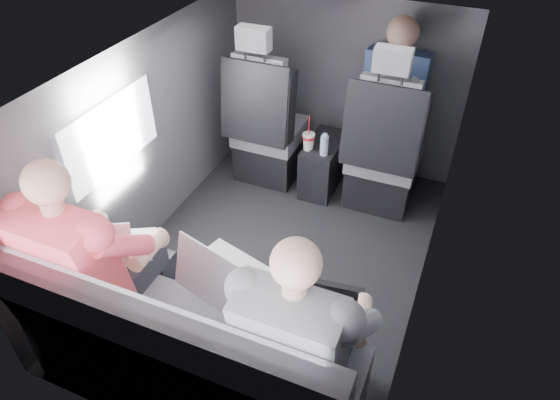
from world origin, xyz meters
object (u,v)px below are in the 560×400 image
at_px(center_console, 323,165).
at_px(passenger_front_right, 393,95).
at_px(laptop_silver, 222,274).
at_px(rear_bench, 190,358).
at_px(water_bottle, 324,145).
at_px(laptop_white, 114,246).
at_px(laptop_black, 324,302).
at_px(passenger_rear_left, 94,262).
at_px(passenger_rear_right, 303,336).
at_px(soda_cup, 309,141).
at_px(front_seat_left, 267,133).
at_px(front_seat_right, 383,158).

bearing_deg(center_console, passenger_front_right, 27.72).
xyz_separation_m(center_console, laptop_silver, (0.05, -1.67, 0.44)).
bearing_deg(rear_bench, water_bottle, 88.48).
bearing_deg(laptop_white, laptop_black, 3.63).
bearing_deg(laptop_silver, passenger_rear_left, -163.35).
height_order(center_console, passenger_rear_right, passenger_rear_right).
height_order(center_console, laptop_black, laptop_black).
height_order(soda_cup, laptop_black, laptop_black).
xyz_separation_m(rear_bench, passenger_rear_right, (0.52, 0.09, 0.33)).
distance_m(rear_bench, laptop_white, 0.67).
xyz_separation_m(water_bottle, laptop_white, (-0.58, -1.55, 0.16)).
relative_size(water_bottle, laptop_silver, 0.37).
xyz_separation_m(laptop_white, laptop_silver, (0.59, 0.04, 0.01)).
bearing_deg(water_bottle, laptop_white, -110.61).
bearing_deg(soda_cup, laptop_silver, -85.03).
xyz_separation_m(laptop_white, passenger_rear_left, (-0.00, -0.14, 0.02)).
xyz_separation_m(front_seat_left, laptop_white, (-0.09, -1.67, 0.23)).
relative_size(water_bottle, passenger_rear_left, 0.13).
distance_m(laptop_white, passenger_rear_right, 1.07).
bearing_deg(front_seat_right, center_console, 174.93).
relative_size(center_console, passenger_front_right, 0.54).
height_order(front_seat_right, laptop_silver, front_seat_right).
xyz_separation_m(center_console, soda_cup, (-0.08, -0.14, 0.27)).
distance_m(front_seat_right, laptop_black, 1.62).
distance_m(front_seat_right, water_bottle, 0.43).
height_order(front_seat_left, laptop_black, front_seat_left).
distance_m(front_seat_left, water_bottle, 0.52).
xyz_separation_m(front_seat_left, passenger_rear_right, (0.97, -1.81, 0.23)).
distance_m(water_bottle, passenger_rear_right, 1.76).
bearing_deg(front_seat_right, passenger_rear_right, -87.75).
xyz_separation_m(rear_bench, passenger_rear_left, (-0.54, 0.09, 0.34)).
distance_m(center_console, laptop_black, 1.78).
distance_m(water_bottle, laptop_silver, 1.52).
bearing_deg(laptop_black, front_seat_left, 121.84).
bearing_deg(laptop_silver, laptop_white, -176.40).
distance_m(center_console, rear_bench, 1.94).
height_order(laptop_silver, passenger_rear_right, passenger_rear_right).
distance_m(front_seat_left, laptop_white, 1.69).
bearing_deg(passenger_rear_left, water_bottle, 70.92).
distance_m(soda_cup, laptop_black, 1.64).
relative_size(soda_cup, passenger_front_right, 0.31).
relative_size(front_seat_left, laptop_silver, 2.74).
bearing_deg(passenger_rear_right, laptop_silver, 159.31).
bearing_deg(passenger_rear_left, passenger_rear_right, 0.03).
xyz_separation_m(front_seat_right, soda_cup, (-0.53, -0.10, 0.07)).
bearing_deg(front_seat_right, passenger_front_right, 97.75).
bearing_deg(laptop_silver, laptop_black, 3.67).
xyz_separation_m(rear_bench, water_bottle, (0.05, 1.78, 0.17)).
distance_m(laptop_silver, passenger_rear_right, 0.50).
distance_m(center_console, passenger_front_right, 0.73).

